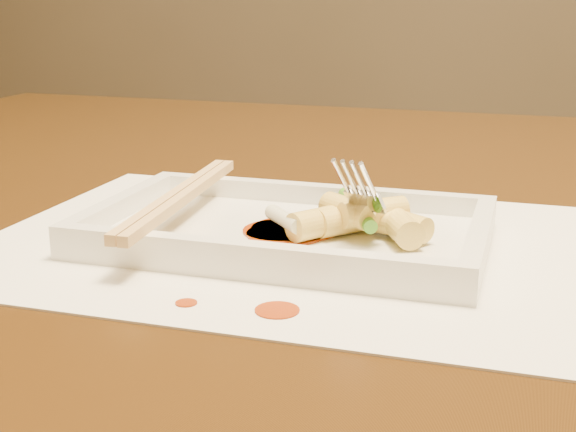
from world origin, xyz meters
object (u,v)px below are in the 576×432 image
(plate_base, at_px, (288,236))
(chopstick_a, at_px, (175,196))
(placemat, at_px, (288,243))
(fork, at_px, (401,121))
(table, at_px, (411,299))

(plate_base, distance_m, chopstick_a, 0.08)
(placemat, bearing_deg, plate_base, 180.00)
(placemat, bearing_deg, fork, 14.42)
(placemat, bearing_deg, table, 71.63)
(plate_base, relative_size, fork, 1.86)
(plate_base, bearing_deg, chopstick_a, 180.00)
(fork, bearing_deg, placemat, -165.58)
(placemat, relative_size, fork, 2.86)
(placemat, relative_size, plate_base, 1.54)
(table, relative_size, chopstick_a, 6.68)
(placemat, xyz_separation_m, fork, (0.07, 0.02, 0.08))
(table, bearing_deg, fork, -86.09)
(chopstick_a, bearing_deg, table, 51.58)
(placemat, height_order, fork, fork)
(placemat, height_order, chopstick_a, chopstick_a)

